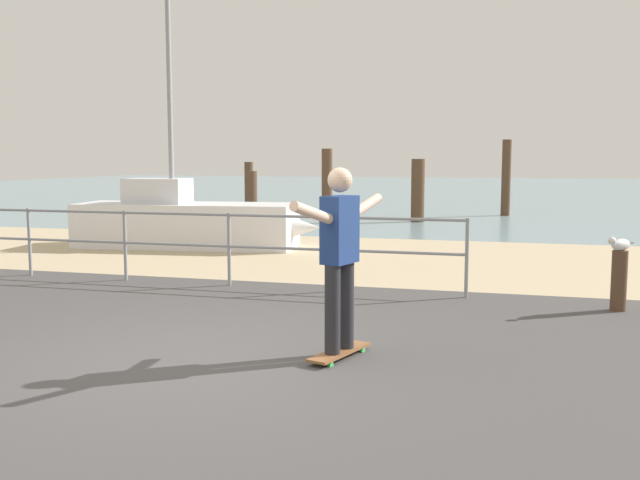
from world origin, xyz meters
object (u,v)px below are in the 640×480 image
(skateboarder, at_px, (340,248))
(seagull, at_px, (620,244))
(sailboat, at_px, (194,222))
(bollard_short, at_px, (619,282))
(skateboard, at_px, (339,352))

(skateboarder, relative_size, seagull, 3.97)
(skateboarder, bearing_deg, sailboat, 124.18)
(sailboat, xyz_separation_m, seagull, (7.47, -4.24, 0.29))
(skateboarder, bearing_deg, bollard_short, 46.42)
(skateboarder, distance_m, bollard_short, 3.95)
(sailboat, bearing_deg, seagull, -29.60)
(sailboat, relative_size, skateboard, 6.72)
(skateboarder, xyz_separation_m, seagull, (2.68, 2.81, -0.21))
(skateboard, bearing_deg, seagull, 46.40)
(sailboat, xyz_separation_m, skateboarder, (4.79, -7.05, 0.49))
(skateboarder, xyz_separation_m, bollard_short, (2.69, 2.82, -0.65))
(sailboat, xyz_separation_m, bollard_short, (7.48, -4.23, -0.16))
(skateboarder, bearing_deg, seagull, 46.40)
(bollard_short, distance_m, seagull, 0.44)
(seagull, bearing_deg, bollard_short, 52.25)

